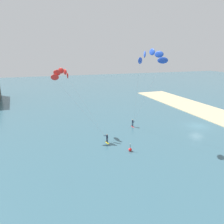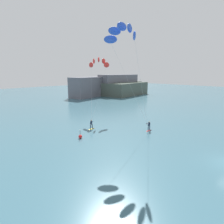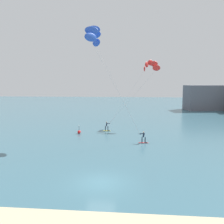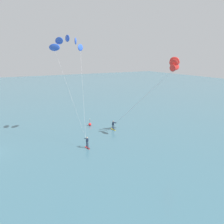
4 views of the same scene
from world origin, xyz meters
TOP-DOWN VIEW (x-y plane):
  - kitesurfer_nearshore at (-2.53, 14.01)m, footprint 8.78×5.80m
  - kitesurfer_mid_water at (5.64, 27.94)m, footprint 10.49×8.81m
  - marker_buoy at (-6.28, 19.16)m, footprint 0.56×0.56m
  - distant_headland at (38.92, 54.72)m, footprint 33.83×18.67m

SIDE VIEW (x-z plane):
  - marker_buoy at x=-6.28m, z-range -0.39..0.99m
  - distant_headland at x=38.92m, z-range -0.93..7.57m
  - kitesurfer_mid_water at x=5.64m, z-range 4.82..17.78m
  - kitesurfer_nearshore at x=-2.53m, z-range 6.34..22.66m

